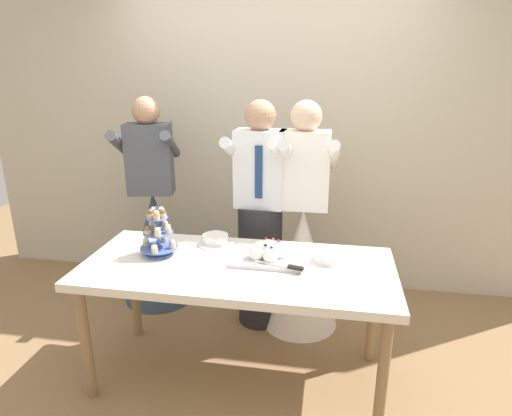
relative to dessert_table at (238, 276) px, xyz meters
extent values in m
plane|color=olive|center=(0.00, 0.00, -0.70)|extent=(8.00, 8.00, 0.00)
cube|color=beige|center=(0.00, 1.42, 0.75)|extent=(5.20, 0.10, 2.90)
cube|color=silver|center=(0.00, 0.00, 0.05)|extent=(1.80, 0.80, 0.05)
cylinder|color=olive|center=(-0.82, -0.32, -0.34)|extent=(0.06, 0.06, 0.72)
cylinder|color=olive|center=(0.82, -0.32, -0.34)|extent=(0.06, 0.06, 0.72)
cylinder|color=olive|center=(-0.82, 0.32, -0.34)|extent=(0.06, 0.06, 0.72)
cylinder|color=olive|center=(0.82, 0.32, -0.34)|extent=(0.06, 0.06, 0.72)
cylinder|color=#4C66B2|center=(-0.50, 0.06, 0.08)|extent=(0.17, 0.17, 0.01)
cylinder|color=#4C66B2|center=(-0.50, 0.06, 0.23)|extent=(0.01, 0.01, 0.31)
cylinder|color=#4C66B2|center=(-0.50, 0.06, 0.12)|extent=(0.23, 0.23, 0.01)
cylinder|color=#D1B784|center=(-0.41, 0.06, 0.14)|extent=(0.04, 0.04, 0.03)
sphere|color=#EAB7C6|center=(-0.41, 0.06, 0.16)|extent=(0.04, 0.04, 0.04)
cylinder|color=#D1B784|center=(-0.50, 0.15, 0.14)|extent=(0.04, 0.04, 0.03)
sphere|color=beige|center=(-0.50, 0.15, 0.16)|extent=(0.04, 0.04, 0.04)
cylinder|color=#D1B784|center=(-0.59, 0.07, 0.14)|extent=(0.04, 0.04, 0.03)
sphere|color=beige|center=(-0.59, 0.07, 0.16)|extent=(0.04, 0.04, 0.04)
cylinder|color=#D1B784|center=(-0.49, -0.03, 0.14)|extent=(0.04, 0.04, 0.03)
sphere|color=white|center=(-0.49, -0.03, 0.16)|extent=(0.04, 0.04, 0.04)
cylinder|color=#4C66B2|center=(-0.50, 0.06, 0.21)|extent=(0.18, 0.18, 0.01)
cylinder|color=#D1B784|center=(-0.44, 0.06, 0.23)|extent=(0.04, 0.04, 0.03)
sphere|color=white|center=(-0.44, 0.06, 0.25)|extent=(0.04, 0.04, 0.04)
cylinder|color=#D1B784|center=(-0.47, 0.12, 0.23)|extent=(0.04, 0.04, 0.03)
sphere|color=#EAB7C6|center=(-0.47, 0.12, 0.25)|extent=(0.04, 0.04, 0.04)
cylinder|color=#D1B784|center=(-0.55, 0.10, 0.23)|extent=(0.04, 0.04, 0.03)
sphere|color=beige|center=(-0.55, 0.10, 0.25)|extent=(0.04, 0.04, 0.04)
cylinder|color=#D1B784|center=(-0.54, 0.02, 0.23)|extent=(0.04, 0.04, 0.03)
sphere|color=brown|center=(-0.54, 0.02, 0.25)|extent=(0.04, 0.04, 0.04)
cylinder|color=#D1B784|center=(-0.48, 0.00, 0.23)|extent=(0.04, 0.04, 0.03)
sphere|color=beige|center=(-0.48, 0.00, 0.25)|extent=(0.04, 0.04, 0.04)
cylinder|color=#4C66B2|center=(-0.50, 0.06, 0.31)|extent=(0.13, 0.13, 0.01)
cylinder|color=#D1B784|center=(-0.46, 0.06, 0.33)|extent=(0.04, 0.04, 0.03)
sphere|color=brown|center=(-0.46, 0.06, 0.35)|extent=(0.04, 0.04, 0.04)
cylinder|color=#D1B784|center=(-0.48, 0.09, 0.33)|extent=(0.04, 0.04, 0.03)
sphere|color=white|center=(-0.48, 0.09, 0.35)|extent=(0.04, 0.04, 0.04)
cylinder|color=#D1B784|center=(-0.53, 0.08, 0.33)|extent=(0.04, 0.04, 0.03)
sphere|color=beige|center=(-0.53, 0.08, 0.35)|extent=(0.04, 0.04, 0.04)
cylinder|color=#D1B784|center=(-0.53, 0.04, 0.33)|extent=(0.04, 0.04, 0.03)
sphere|color=brown|center=(-0.53, 0.04, 0.35)|extent=(0.04, 0.04, 0.04)
cylinder|color=#D1B784|center=(-0.49, 0.03, 0.33)|extent=(0.04, 0.04, 0.03)
sphere|color=#D6B27A|center=(-0.49, 0.03, 0.35)|extent=(0.04, 0.04, 0.04)
cube|color=silver|center=(0.17, 0.10, 0.09)|extent=(0.42, 0.31, 0.02)
sphere|color=white|center=(0.23, 0.10, 0.13)|extent=(0.08, 0.08, 0.08)
sphere|color=white|center=(0.19, 0.16, 0.13)|extent=(0.08, 0.08, 0.08)
sphere|color=white|center=(0.11, 0.14, 0.13)|extent=(0.08, 0.08, 0.08)
sphere|color=white|center=(0.10, 0.05, 0.13)|extent=(0.10, 0.10, 0.10)
sphere|color=white|center=(0.19, 0.03, 0.13)|extent=(0.09, 0.09, 0.09)
sphere|color=white|center=(0.17, 0.10, 0.14)|extent=(0.11, 0.11, 0.11)
sphere|color=#B21923|center=(0.15, 0.12, 0.19)|extent=(0.02, 0.02, 0.02)
sphere|color=#DB474C|center=(0.18, 0.16, 0.18)|extent=(0.02, 0.02, 0.02)
sphere|color=#2D1938|center=(0.19, 0.04, 0.18)|extent=(0.02, 0.02, 0.02)
sphere|color=#B21923|center=(0.22, 0.13, 0.19)|extent=(0.02, 0.02, 0.02)
sphere|color=#2D1938|center=(0.16, 0.05, 0.18)|extent=(0.02, 0.02, 0.02)
sphere|color=#B21923|center=(0.17, 0.10, 0.18)|extent=(0.02, 0.02, 0.02)
sphere|color=#DB474C|center=(0.22, 0.13, 0.18)|extent=(0.02, 0.02, 0.02)
cube|color=silver|center=(0.20, -0.02, 0.10)|extent=(0.23, 0.08, 0.00)
cube|color=black|center=(0.34, -0.06, 0.11)|extent=(0.09, 0.05, 0.02)
cylinder|color=white|center=(0.52, 0.14, 0.08)|extent=(0.17, 0.17, 0.01)
cylinder|color=white|center=(0.52, 0.14, 0.09)|extent=(0.17, 0.17, 0.01)
cylinder|color=white|center=(0.52, 0.14, 0.10)|extent=(0.17, 0.17, 0.01)
cylinder|color=white|center=(0.52, 0.14, 0.11)|extent=(0.17, 0.17, 0.01)
cylinder|color=white|center=(0.52, 0.14, 0.12)|extent=(0.17, 0.17, 0.01)
cylinder|color=white|center=(-0.21, 0.28, 0.08)|extent=(0.24, 0.24, 0.01)
cylinder|color=white|center=(-0.21, 0.28, 0.11)|extent=(0.16, 0.16, 0.05)
cylinder|color=#232328|center=(0.02, 0.67, -0.24)|extent=(0.32, 0.32, 0.92)
cube|color=white|center=(0.02, 0.67, 0.49)|extent=(0.35, 0.22, 0.54)
sphere|color=tan|center=(0.02, 0.67, 0.85)|extent=(0.21, 0.21, 0.21)
cylinder|color=white|center=(-0.16, 0.68, 0.60)|extent=(0.11, 0.49, 0.28)
cylinder|color=white|center=(0.22, 0.66, 0.60)|extent=(0.11, 0.49, 0.28)
cube|color=navy|center=(0.03, 0.56, 0.49)|extent=(0.05, 0.02, 0.36)
cone|color=white|center=(0.33, 0.68, -0.24)|extent=(0.56, 0.56, 0.92)
cube|color=white|center=(0.33, 0.68, 0.49)|extent=(0.34, 0.21, 0.54)
sphere|color=beige|center=(0.33, 0.68, 0.85)|extent=(0.21, 0.21, 0.21)
cylinder|color=white|center=(0.13, 0.68, 0.60)|extent=(0.08, 0.49, 0.28)
cylinder|color=white|center=(0.51, 0.69, 0.60)|extent=(0.08, 0.49, 0.28)
cone|color=#334760|center=(-0.87, 0.85, -0.24)|extent=(0.56, 0.56, 0.92)
cube|color=#4C515B|center=(-0.87, 0.85, 0.49)|extent=(0.37, 0.26, 0.54)
sphere|color=tan|center=(-0.87, 0.85, 0.85)|extent=(0.21, 0.21, 0.21)
cylinder|color=#4C515B|center=(-1.08, 0.81, 0.60)|extent=(0.17, 0.49, 0.28)
cylinder|color=#4C515B|center=(-0.71, 0.89, 0.60)|extent=(0.17, 0.49, 0.28)
camera|label=1|loc=(0.51, -2.25, 1.17)|focal=30.69mm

